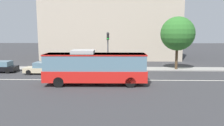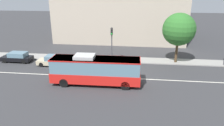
% 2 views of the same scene
% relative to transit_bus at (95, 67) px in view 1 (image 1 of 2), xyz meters
% --- Properties ---
extents(ground_plane, '(160.00, 160.00, 0.00)m').
position_rel_transit_bus_xyz_m(ground_plane, '(3.85, 2.00, -1.81)').
color(ground_plane, '#333335').
extents(sidewalk_kerb, '(80.00, 2.66, 0.14)m').
position_rel_transit_bus_xyz_m(sidewalk_kerb, '(3.85, 8.82, -1.74)').
color(sidewalk_kerb, gray).
rests_on(sidewalk_kerb, ground_plane).
extents(lane_centre_line, '(76.00, 0.16, 0.01)m').
position_rel_transit_bus_xyz_m(lane_centre_line, '(3.85, 2.00, -1.80)').
color(lane_centre_line, silver).
rests_on(lane_centre_line, ground_plane).
extents(transit_bus, '(10.03, 2.64, 3.46)m').
position_rel_transit_bus_xyz_m(transit_bus, '(0.00, 0.00, 0.00)').
color(transit_bus, red).
rests_on(transit_bus, ground_plane).
extents(sedan_black, '(4.52, 1.86, 1.46)m').
position_rel_transit_bus_xyz_m(sedan_black, '(-13.15, 6.29, -1.09)').
color(sedan_black, black).
rests_on(sedan_black, ground_plane).
extents(sedan_beige, '(4.50, 1.83, 1.46)m').
position_rel_transit_bus_xyz_m(sedan_beige, '(-7.07, 5.39, -1.09)').
color(sedan_beige, '#C6B793').
rests_on(sedan_beige, ground_plane).
extents(traffic_light_mid_block, '(0.34, 0.62, 5.20)m').
position_rel_transit_bus_xyz_m(traffic_light_mid_block, '(0.94, 7.78, 1.75)').
color(traffic_light_mid_block, '#47474C').
rests_on(traffic_light_mid_block, ground_plane).
extents(street_tree_kerbside_left, '(4.59, 4.59, 7.30)m').
position_rel_transit_bus_xyz_m(street_tree_kerbside_left, '(10.35, 8.44, 3.18)').
color(street_tree_kerbside_left, '#4C3823').
rests_on(street_tree_kerbside_left, ground_plane).
extents(office_block_background, '(26.09, 16.50, 17.00)m').
position_rel_transit_bus_xyz_m(office_block_background, '(0.96, 25.21, 6.69)').
color(office_block_background, '#B7A893').
rests_on(office_block_background, ground_plane).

